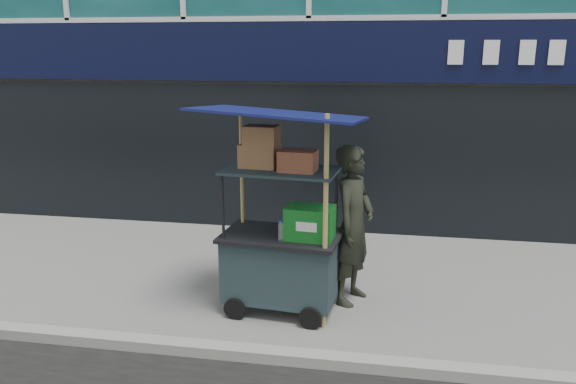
# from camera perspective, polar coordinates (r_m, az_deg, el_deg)

# --- Properties ---
(ground) EXTENTS (80.00, 80.00, 0.00)m
(ground) POSITION_cam_1_polar(r_m,az_deg,el_deg) (5.94, -3.39, -15.57)
(ground) COLOR slate
(ground) RESTS_ON ground
(curb) EXTENTS (80.00, 0.18, 0.12)m
(curb) POSITION_cam_1_polar(r_m,az_deg,el_deg) (5.74, -3.87, -16.03)
(curb) COLOR gray
(curb) RESTS_ON ground
(vendor_cart) EXTENTS (1.87, 1.41, 2.38)m
(vendor_cart) POSITION_cam_1_polar(r_m,az_deg,el_deg) (6.39, -0.57, -5.06)
(vendor_cart) COLOR #1C2D2F
(vendor_cart) RESTS_ON ground
(vendor_man) EXTENTS (0.67, 0.81, 1.90)m
(vendor_man) POSITION_cam_1_polar(r_m,az_deg,el_deg) (6.64, 6.63, -3.37)
(vendor_man) COLOR black
(vendor_man) RESTS_ON ground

